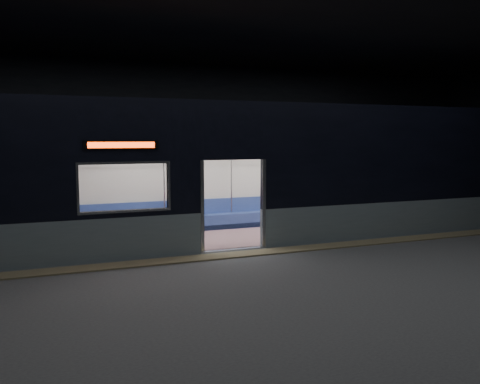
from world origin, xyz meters
TOP-DOWN VIEW (x-y plane):
  - station_floor at (0.00, 0.00)m, footprint 24.00×14.00m
  - station_envelope at (0.00, 0.00)m, footprint 24.00×14.00m
  - tactile_strip at (0.00, 0.55)m, footprint 22.80×0.50m
  - metro_car at (-0.00, 2.54)m, footprint 18.00×3.04m
  - passenger at (-0.43, 3.55)m, footprint 0.39×0.65m
  - handbag at (-0.44, 3.34)m, footprint 0.28×0.25m
  - transit_map at (4.77, 3.85)m, footprint 0.90×0.03m

SIDE VIEW (x-z plane):
  - station_floor at x=0.00m, z-range -0.01..0.00m
  - tactile_strip at x=0.00m, z-range 0.00..0.03m
  - handbag at x=-0.44m, z-range 0.60..0.73m
  - passenger at x=-0.43m, z-range 0.12..1.43m
  - transit_map at x=4.77m, z-range 1.15..1.74m
  - metro_car at x=0.00m, z-range 0.17..3.52m
  - station_envelope at x=0.00m, z-range 1.16..6.16m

